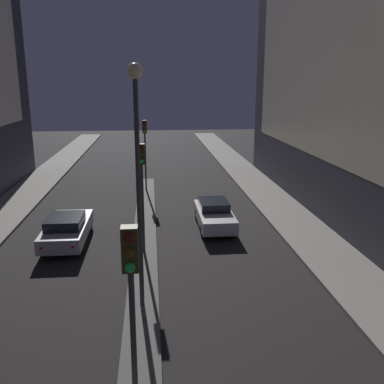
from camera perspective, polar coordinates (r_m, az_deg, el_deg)
median_strip at (r=21.44m, az=-6.35°, el=-6.65°), size 1.18×28.16×0.11m
traffic_light_near at (r=8.61m, az=-8.07°, el=-13.21°), size 0.32×0.42×5.02m
traffic_light_mid at (r=19.09m, az=-6.70°, el=2.35°), size 0.32×0.42×5.02m
traffic_light_far at (r=30.68m, az=-6.30°, el=6.95°), size 0.32×0.42×5.02m
street_lamp at (r=13.93m, az=-7.30°, el=5.64°), size 0.51×0.51×8.22m
car_left_lane at (r=21.91m, az=-16.35°, el=-4.73°), size 1.93×4.78×1.49m
car_right_lane at (r=23.36m, az=2.99°, el=-2.98°), size 1.80×4.54×1.45m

